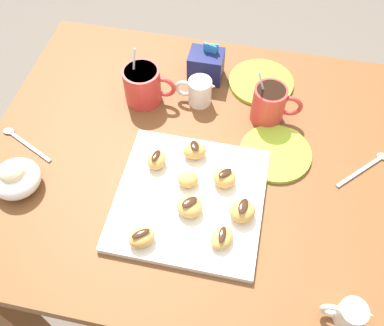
# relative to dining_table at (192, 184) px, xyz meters

# --- Properties ---
(ground_plane) EXTENTS (8.00, 8.00, 0.00)m
(ground_plane) POSITION_rel_dining_table_xyz_m (0.00, 0.00, -0.59)
(ground_plane) COLOR #665B51
(dining_table) EXTENTS (0.99, 0.84, 0.72)m
(dining_table) POSITION_rel_dining_table_xyz_m (0.00, 0.00, 0.00)
(dining_table) COLOR brown
(dining_table) RESTS_ON ground_plane
(pastry_plate_square) EXTENTS (0.32, 0.32, 0.02)m
(pastry_plate_square) POSITION_rel_dining_table_xyz_m (0.02, -0.12, 0.14)
(pastry_plate_square) COLOR silver
(pastry_plate_square) RESTS_ON dining_table
(coffee_mug_red_left) EXTENTS (0.13, 0.09, 0.15)m
(coffee_mug_red_left) POSITION_rel_dining_table_xyz_m (-0.16, 0.15, 0.18)
(coffee_mug_red_left) COLOR red
(coffee_mug_red_left) RESTS_ON dining_table
(coffee_mug_red_right) EXTENTS (0.12, 0.08, 0.15)m
(coffee_mug_red_right) POSITION_rel_dining_table_xyz_m (0.16, 0.15, 0.18)
(coffee_mug_red_right) COLOR red
(coffee_mug_red_right) RESTS_ON dining_table
(cream_pitcher_white) EXTENTS (0.10, 0.06, 0.07)m
(cream_pitcher_white) POSITION_rel_dining_table_xyz_m (-0.02, 0.17, 0.17)
(cream_pitcher_white) COLOR silver
(cream_pitcher_white) RESTS_ON dining_table
(sugar_caddy) EXTENTS (0.09, 0.07, 0.11)m
(sugar_caddy) POSITION_rel_dining_table_xyz_m (-0.02, 0.27, 0.17)
(sugar_caddy) COLOR #191E51
(sugar_caddy) RESTS_ON dining_table
(ice_cream_bowl) EXTENTS (0.11, 0.11, 0.08)m
(ice_cream_bowl) POSITION_rel_dining_table_xyz_m (-0.36, -0.17, 0.16)
(ice_cream_bowl) COLOR silver
(ice_cream_bowl) RESTS_ON dining_table
(chocolate_sauce_pitcher) EXTENTS (0.09, 0.05, 0.06)m
(chocolate_sauce_pitcher) POSITION_rel_dining_table_xyz_m (0.36, -0.31, 0.16)
(chocolate_sauce_pitcher) COLOR silver
(chocolate_sauce_pitcher) RESTS_ON dining_table
(saucer_lime_left) EXTENTS (0.17, 0.17, 0.01)m
(saucer_lime_left) POSITION_rel_dining_table_xyz_m (0.13, 0.27, 0.13)
(saucer_lime_left) COLOR #9EC633
(saucer_lime_left) RESTS_ON dining_table
(saucer_lime_right) EXTENTS (0.17, 0.17, 0.01)m
(saucer_lime_right) POSITION_rel_dining_table_xyz_m (0.19, 0.04, 0.13)
(saucer_lime_right) COLOR #9EC633
(saucer_lime_right) RESTS_ON dining_table
(loose_spoon_near_saucer) EXTENTS (0.12, 0.12, 0.01)m
(loose_spoon_near_saucer) POSITION_rel_dining_table_xyz_m (0.41, 0.05, 0.13)
(loose_spoon_near_saucer) COLOR silver
(loose_spoon_near_saucer) RESTS_ON dining_table
(loose_spoon_by_plate) EXTENTS (0.15, 0.08, 0.01)m
(loose_spoon_by_plate) POSITION_rel_dining_table_xyz_m (-0.41, -0.05, 0.13)
(loose_spoon_by_plate) COLOR silver
(loose_spoon_by_plate) RESTS_ON dining_table
(beignet_0) EXTENTS (0.06, 0.07, 0.03)m
(beignet_0) POSITION_rel_dining_table_xyz_m (0.11, -0.21, 0.16)
(beignet_0) COLOR #DBA351
(beignet_0) RESTS_ON pastry_plate_square
(chocolate_drizzle_0) EXTENTS (0.02, 0.04, 0.00)m
(chocolate_drizzle_0) POSITION_rel_dining_table_xyz_m (0.11, -0.21, 0.17)
(chocolate_drizzle_0) COLOR #381E11
(chocolate_drizzle_0) RESTS_ON beignet_0
(beignet_1) EXTENTS (0.07, 0.07, 0.03)m
(beignet_1) POSITION_rel_dining_table_xyz_m (-0.05, -0.25, 0.16)
(beignet_1) COLOR #DBA351
(beignet_1) RESTS_ON pastry_plate_square
(chocolate_drizzle_1) EXTENTS (0.04, 0.04, 0.00)m
(chocolate_drizzle_1) POSITION_rel_dining_table_xyz_m (-0.05, -0.25, 0.18)
(chocolate_drizzle_1) COLOR #381E11
(chocolate_drizzle_1) RESTS_ON beignet_1
(beignet_2) EXTENTS (0.07, 0.07, 0.04)m
(beignet_2) POSITION_rel_dining_table_xyz_m (0.03, -0.16, 0.16)
(beignet_2) COLOR #DBA351
(beignet_2) RESTS_ON pastry_plate_square
(chocolate_drizzle_2) EXTENTS (0.04, 0.04, 0.00)m
(chocolate_drizzle_2) POSITION_rel_dining_table_xyz_m (0.03, -0.16, 0.18)
(chocolate_drizzle_2) COLOR #381E11
(chocolate_drizzle_2) RESTS_ON beignet_2
(beignet_3) EXTENTS (0.07, 0.06, 0.04)m
(beignet_3) POSITION_rel_dining_table_xyz_m (0.09, -0.07, 0.16)
(beignet_3) COLOR #DBA351
(beignet_3) RESTS_ON pastry_plate_square
(chocolate_drizzle_3) EXTENTS (0.04, 0.04, 0.00)m
(chocolate_drizzle_3) POSITION_rel_dining_table_xyz_m (0.09, -0.07, 0.18)
(chocolate_drizzle_3) COLOR #381E11
(chocolate_drizzle_3) RESTS_ON beignet_3
(beignet_4) EXTENTS (0.07, 0.07, 0.04)m
(beignet_4) POSITION_rel_dining_table_xyz_m (0.14, -0.15, 0.16)
(beignet_4) COLOR #DBA351
(beignet_4) RESTS_ON pastry_plate_square
(chocolate_drizzle_4) EXTENTS (0.02, 0.04, 0.00)m
(chocolate_drizzle_4) POSITION_rel_dining_table_xyz_m (0.14, -0.15, 0.19)
(chocolate_drizzle_4) COLOR #381E11
(chocolate_drizzle_4) RESTS_ON beignet_4
(beignet_5) EXTENTS (0.06, 0.05, 0.03)m
(beignet_5) POSITION_rel_dining_table_xyz_m (0.01, -0.09, 0.16)
(beignet_5) COLOR #DBA351
(beignet_5) RESTS_ON pastry_plate_square
(beignet_6) EXTENTS (0.06, 0.06, 0.04)m
(beignet_6) POSITION_rel_dining_table_xyz_m (0.01, -0.01, 0.16)
(beignet_6) COLOR #DBA351
(beignet_6) RESTS_ON pastry_plate_square
(chocolate_drizzle_6) EXTENTS (0.03, 0.03, 0.00)m
(chocolate_drizzle_6) POSITION_rel_dining_table_xyz_m (0.01, -0.01, 0.18)
(chocolate_drizzle_6) COLOR #381E11
(chocolate_drizzle_6) RESTS_ON beignet_6
(beignet_7) EXTENTS (0.05, 0.05, 0.03)m
(beignet_7) POSITION_rel_dining_table_xyz_m (-0.07, -0.06, 0.16)
(beignet_7) COLOR #DBA351
(beignet_7) RESTS_ON pastry_plate_square
(chocolate_drizzle_7) EXTENTS (0.02, 0.04, 0.00)m
(chocolate_drizzle_7) POSITION_rel_dining_table_xyz_m (-0.07, -0.06, 0.18)
(chocolate_drizzle_7) COLOR #381E11
(chocolate_drizzle_7) RESTS_ON beignet_7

